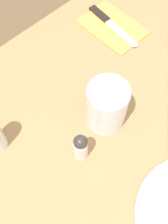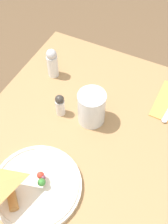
% 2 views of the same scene
% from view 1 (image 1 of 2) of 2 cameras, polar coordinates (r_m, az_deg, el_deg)
% --- Properties ---
extents(milk_glass, '(0.09, 0.09, 0.11)m').
position_cam_1_polar(milk_glass, '(0.59, 4.61, 0.98)').
color(milk_glass, white).
rests_on(milk_glass, dining_table).
extents(napkin_folded, '(0.17, 0.12, 0.00)m').
position_cam_1_polar(napkin_folded, '(0.80, 5.85, 16.85)').
color(napkin_folded, '#E59E4C').
rests_on(napkin_folded, dining_table).
extents(butter_knife, '(0.19, 0.04, 0.01)m').
position_cam_1_polar(butter_knife, '(0.81, 5.44, 17.45)').
color(butter_knife, black).
rests_on(butter_knife, napkin_folded).
extents(pepper_shaker, '(0.03, 0.03, 0.08)m').
position_cam_1_polar(pepper_shaker, '(0.56, -0.70, -7.15)').
color(pepper_shaker, silver).
rests_on(pepper_shaker, dining_table).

